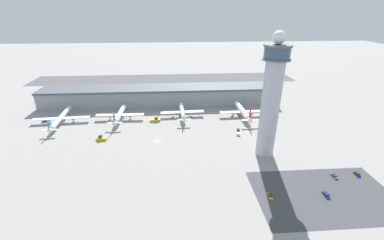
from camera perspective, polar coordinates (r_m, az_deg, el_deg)
ground_plane at (r=168.77m, az=-7.76°, el=-4.59°), size 1000.00×1000.00×0.00m
terminal_building at (r=230.06m, az=-6.91°, el=5.47°), size 205.88×25.00×15.39m
runway_strip at (r=315.43m, az=-6.18°, el=9.11°), size 308.82×44.00×0.01m
control_tower at (r=145.09m, az=17.20°, el=4.79°), size 14.32×14.32×69.43m
parking_lot_surface at (r=138.15m, az=27.32°, el=-14.58°), size 64.00×40.00×0.01m
airplane_gate_alpha at (r=213.89m, az=-27.18°, el=0.36°), size 41.41×43.38×11.38m
airplane_gate_bravo at (r=202.94m, az=-15.78°, el=1.17°), size 36.35×34.13×12.69m
airplane_gate_charlie at (r=201.15m, az=-2.15°, el=1.82°), size 34.15×33.99×11.60m
airplane_gate_delta at (r=205.29m, az=11.18°, el=1.88°), size 35.78×37.40×13.75m
service_truck_catering at (r=177.71m, az=-19.49°, el=-3.91°), size 7.08×3.12×3.13m
service_truck_fuel at (r=179.42m, az=10.20°, el=-2.59°), size 3.70×8.61×2.92m
service_truck_baggage at (r=223.96m, az=-29.64°, el=-0.02°), size 5.71×5.63×2.74m
service_truck_water at (r=196.24m, az=-8.13°, el=-0.02°), size 8.03×2.53×3.19m
car_black_suv at (r=127.53m, az=16.94°, el=-15.85°), size 1.88×4.42×1.37m
car_blue_compact at (r=160.25m, az=32.80°, el=-10.07°), size 1.96×4.25×1.47m
car_silver_sedan at (r=137.65m, az=27.63°, el=-14.48°), size 1.83×4.66×1.56m
car_grey_coupe at (r=152.64m, az=29.06°, el=-10.86°), size 2.01×4.38×1.37m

